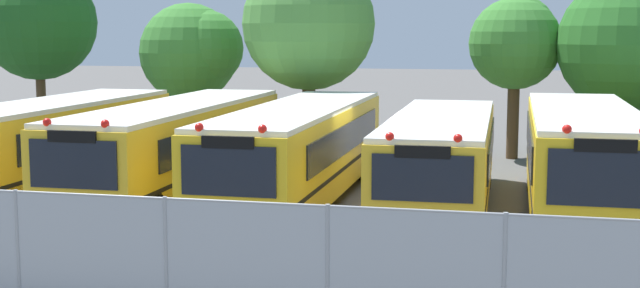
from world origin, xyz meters
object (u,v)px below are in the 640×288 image
object	(u,v)px
school_bus_3	(441,158)
tree_2	(306,23)
school_bus_2	(299,150)
tree_4	(625,46)
school_bus_4	(582,158)
tree_3	(517,40)
tree_0	(41,23)
school_bus_0	(54,143)
school_bus_1	(178,146)
tree_1	(194,51)

from	to	relation	value
school_bus_3	tree_2	xyz separation A→B (m)	(-5.37, 7.58, 3.42)
school_bus_2	tree_4	xyz separation A→B (m)	(8.90, 8.95, 2.57)
school_bus_4	tree_3	xyz separation A→B (m)	(-1.68, 9.73, 2.68)
school_bus_3	tree_0	world-z (taller)	tree_0
school_bus_0	school_bus_1	distance (m)	3.53
school_bus_4	tree_4	distance (m)	9.65
school_bus_0	tree_0	bearing A→B (deg)	-57.47
tree_1	tree_4	world-z (taller)	tree_4
school_bus_3	school_bus_2	bearing A→B (deg)	-0.70
school_bus_4	tree_1	size ratio (longest dim) A/B	1.90
school_bus_0	tree_0	xyz separation A→B (m)	(-5.98, 9.61, 3.37)
tree_2	school_bus_1	bearing A→B (deg)	-102.05
school_bus_4	tree_4	xyz separation A→B (m)	(1.85, 9.13, 2.52)
school_bus_1	school_bus_3	bearing A→B (deg)	-179.54
school_bus_2	school_bus_4	bearing A→B (deg)	178.27
school_bus_1	school_bus_3	world-z (taller)	school_bus_1
school_bus_1	tree_3	bearing A→B (deg)	-132.35
school_bus_4	tree_0	world-z (taller)	tree_0
school_bus_0	school_bus_4	bearing A→B (deg)	-178.89
school_bus_3	tree_1	xyz separation A→B (m)	(-10.02, 8.97, 2.39)
school_bus_1	school_bus_0	bearing A→B (deg)	3.77
school_bus_0	school_bus_2	size ratio (longest dim) A/B	0.89
school_bus_3	tree_1	distance (m)	13.66
school_bus_3	school_bus_4	size ratio (longest dim) A/B	0.98
tree_1	tree_2	world-z (taller)	tree_2
school_bus_2	school_bus_3	xyz separation A→B (m)	(3.66, 0.02, -0.08)
school_bus_0	tree_1	bearing A→B (deg)	-92.50
school_bus_1	tree_1	xyz separation A→B (m)	(-3.02, 9.04, 2.30)
school_bus_0	school_bus_1	bearing A→B (deg)	-175.46
school_bus_2	tree_0	world-z (taller)	tree_0
school_bus_0	tree_2	world-z (taller)	tree_2
school_bus_4	tree_2	world-z (taller)	tree_2
school_bus_2	school_bus_4	world-z (taller)	school_bus_4
school_bus_2	tree_3	xyz separation A→B (m)	(5.37, 9.56, 2.73)
school_bus_4	tree_1	xyz separation A→B (m)	(-13.41, 9.16, 2.25)
school_bus_0	tree_1	world-z (taller)	tree_1
tree_1	tree_3	xyz separation A→B (m)	(11.73, 0.57, 0.43)
tree_2	tree_3	distance (m)	7.37
school_bus_4	tree_1	world-z (taller)	tree_1
school_bus_1	school_bus_4	world-z (taller)	school_bus_4
tree_0	tree_1	distance (m)	6.59
school_bus_4	tree_1	distance (m)	16.40
tree_1	tree_2	bearing A→B (deg)	-16.60
tree_3	tree_4	size ratio (longest dim) A/B	0.90
tree_0	tree_1	xyz separation A→B (m)	(6.49, -0.32, -1.08)
tree_3	tree_2	bearing A→B (deg)	-164.56
tree_1	school_bus_4	bearing A→B (deg)	-34.35
school_bus_3	school_bus_4	distance (m)	3.40
tree_2	tree_1	bearing A→B (deg)	163.40
tree_3	tree_4	distance (m)	3.58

